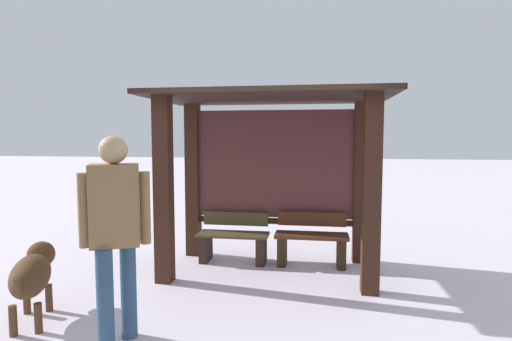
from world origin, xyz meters
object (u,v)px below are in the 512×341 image
(bus_shelter, at_px, (271,151))
(dog, at_px, (33,273))
(bench_left_inside, at_px, (234,241))
(person_walking, at_px, (115,224))
(bench_center_inside, at_px, (311,242))

(bus_shelter, relative_size, dog, 2.97)
(bus_shelter, height_order, bench_left_inside, bus_shelter)
(bench_left_inside, bearing_deg, bus_shelter, -14.71)
(person_walking, xyz_separation_m, dog, (-1.07, 0.33, -0.60))
(bus_shelter, distance_m, person_walking, 2.62)
(bench_center_inside, height_order, dog, bench_center_inside)
(bench_center_inside, bearing_deg, bench_left_inside, 179.82)
(bus_shelter, height_order, bench_center_inside, bus_shelter)
(person_walking, bearing_deg, dog, 162.71)
(bench_left_inside, distance_m, bench_center_inside, 1.13)
(bus_shelter, bearing_deg, bench_center_inside, 14.38)
(bench_left_inside, height_order, dog, bench_left_inside)
(person_walking, bearing_deg, bus_shelter, 65.14)
(bench_center_inside, distance_m, dog, 3.45)
(bench_left_inside, distance_m, dog, 2.66)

